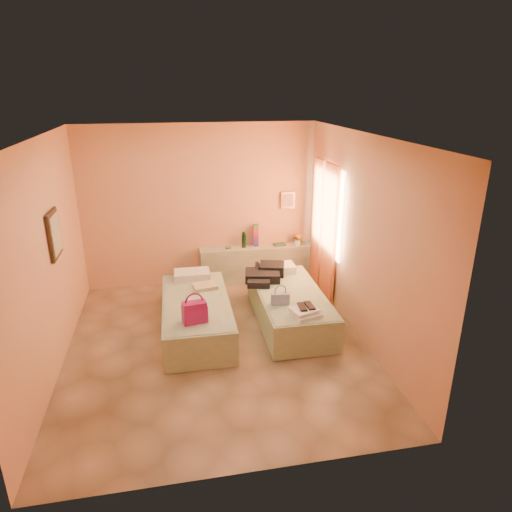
% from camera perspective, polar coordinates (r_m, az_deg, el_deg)
% --- Properties ---
extents(ground, '(4.50, 4.50, 0.00)m').
position_cam_1_polar(ground, '(6.42, -4.87, -11.08)').
color(ground, tan).
rests_on(ground, ground).
extents(room_walls, '(4.02, 4.51, 2.81)m').
position_cam_1_polar(room_walls, '(6.26, -4.06, 5.96)').
color(room_walls, tan).
rests_on(room_walls, ground).
extents(headboard_ledge, '(2.05, 0.30, 0.65)m').
position_cam_1_polar(headboard_ledge, '(8.27, 0.16, -0.98)').
color(headboard_ledge, '#AFBB99').
rests_on(headboard_ledge, ground).
extents(bed_left, '(0.92, 2.01, 0.50)m').
position_cam_1_polar(bed_left, '(6.67, -7.45, -7.42)').
color(bed_left, '#A5BB97').
rests_on(bed_left, ground).
extents(bed_right, '(0.92, 2.01, 0.50)m').
position_cam_1_polar(bed_right, '(6.88, 4.23, -6.35)').
color(bed_right, '#A5BB97').
rests_on(bed_right, ground).
extents(water_bottle, '(0.09, 0.09, 0.28)m').
position_cam_1_polar(water_bottle, '(8.09, -1.53, 2.02)').
color(water_bottle, '#14381F').
rests_on(water_bottle, headboard_ledge).
extents(rainbow_box, '(0.09, 0.09, 0.40)m').
position_cam_1_polar(rainbow_box, '(8.15, -0.04, 2.62)').
color(rainbow_box, '#A51465').
rests_on(rainbow_box, headboard_ledge).
extents(small_dish, '(0.13, 0.13, 0.03)m').
position_cam_1_polar(small_dish, '(8.09, -3.49, 1.05)').
color(small_dish, '#457E52').
rests_on(small_dish, headboard_ledge).
extents(green_book, '(0.23, 0.18, 0.03)m').
position_cam_1_polar(green_book, '(8.24, 2.94, 1.44)').
color(green_book, '#294C36').
rests_on(green_book, headboard_ledge).
extents(flower_vase, '(0.23, 0.23, 0.25)m').
position_cam_1_polar(flower_vase, '(8.26, 5.22, 2.24)').
color(flower_vase, white).
rests_on(flower_vase, headboard_ledge).
extents(magenta_handbag, '(0.34, 0.23, 0.29)m').
position_cam_1_polar(magenta_handbag, '(5.92, -7.68, -6.92)').
color(magenta_handbag, '#A51465').
rests_on(magenta_handbag, bed_left).
extents(khaki_garment, '(0.38, 0.33, 0.06)m').
position_cam_1_polar(khaki_garment, '(6.90, -6.41, -3.78)').
color(khaki_garment, tan).
rests_on(khaki_garment, bed_left).
extents(clothes_pile, '(0.70, 0.70, 0.17)m').
position_cam_1_polar(clothes_pile, '(7.14, 1.20, -2.29)').
color(clothes_pile, black).
rests_on(clothes_pile, bed_right).
extents(blue_handbag, '(0.26, 0.14, 0.16)m').
position_cam_1_polar(blue_handbag, '(6.37, 3.04, -5.32)').
color(blue_handbag, '#3C4A92').
rests_on(blue_handbag, bed_right).
extents(towel_stack, '(0.41, 0.38, 0.10)m').
position_cam_1_polar(towel_stack, '(6.09, 6.26, -7.03)').
color(towel_stack, white).
rests_on(towel_stack, bed_right).
extents(sandal_pair, '(0.19, 0.25, 0.02)m').
position_cam_1_polar(sandal_pair, '(6.11, 6.29, -6.29)').
color(sandal_pair, black).
rests_on(sandal_pair, towel_stack).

